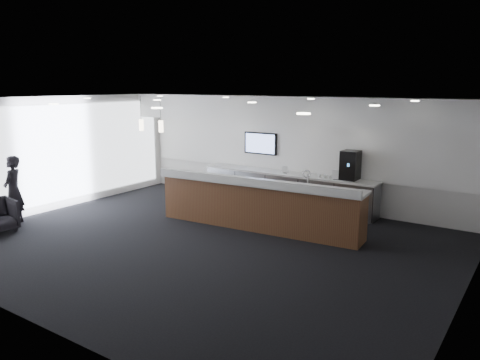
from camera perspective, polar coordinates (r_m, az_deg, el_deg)
The scene contains 24 objects.
ground at distance 10.02m, azimuth -4.46°, elevation -7.67°, with size 10.00×10.00×0.00m, color black.
ceiling at distance 9.46m, azimuth -4.75°, elevation 9.75°, with size 10.00×8.00×0.02m, color black.
back_wall at distance 12.95m, azimuth 6.52°, elevation 3.54°, with size 10.00×0.02×3.00m, color silver.
left_wall at distance 13.30m, azimuth -21.72°, elevation 3.00°, with size 0.02×8.00×3.00m, color silver.
right_wall at distance 7.65m, azimuth 26.19°, elevation -3.22°, with size 0.02×8.00×3.00m, color silver.
soffit_bulkhead at distance 12.45m, azimuth 5.67°, elevation 8.55°, with size 10.00×0.90×0.70m, color white.
alcove_panel at distance 12.91m, azimuth 6.47°, elevation 3.96°, with size 9.80×0.06×1.40m, color white.
window_blinds_wall at distance 13.27m, azimuth -21.62°, elevation 2.99°, with size 0.04×7.36×2.55m, color silver.
back_credenza at distance 12.82m, azimuth 5.67°, elevation -1.17°, with size 5.06×0.66×0.95m.
wall_tv at distance 13.34m, azimuth 2.53°, elevation 4.49°, with size 1.05×0.08×0.62m.
pendant_left at distance 11.71m, azimuth -11.46°, elevation 6.23°, with size 0.12×0.12×0.30m, color #FFEBC6.
pendant_right at distance 12.22m, azimuth -13.78°, elevation 6.34°, with size 0.12×0.12×0.30m, color #FFEBC6.
ceiling_can_lights at distance 9.47m, azimuth -4.74°, elevation 9.56°, with size 7.00×5.00×0.02m, color white, non-canonical shape.
service_counter at distance 10.83m, azimuth 2.20°, elevation -2.97°, with size 5.04×1.20×1.49m.
coffee_machine at distance 12.02m, azimuth 13.31°, elevation 1.77°, with size 0.42×0.55×0.73m.
info_sign_left at distance 12.65m, azimuth 5.49°, elevation 1.30°, with size 0.14×0.02×0.20m, color white.
info_sign_right at distance 11.97m, azimuth 11.58°, elevation 0.66°, with size 0.19×0.02×0.25m, color white.
lounge_guest at distance 12.33m, azimuth -25.89°, elevation -1.14°, with size 0.60×0.40×1.66m, color black.
cup_0 at distance 11.92m, azimuth 12.75°, elevation 0.16°, with size 0.09×0.09×0.09m, color white.
cup_1 at distance 11.97m, azimuth 12.13°, elevation 0.24°, with size 0.09×0.09×0.09m, color white.
cup_2 at distance 12.02m, azimuth 11.51°, elevation 0.31°, with size 0.09×0.09×0.09m, color white.
cup_3 at distance 12.08m, azimuth 10.90°, elevation 0.39°, with size 0.09×0.09×0.09m, color white.
cup_4 at distance 12.13m, azimuth 10.29°, elevation 0.46°, with size 0.09×0.09×0.09m, color white.
cup_5 at distance 12.19m, azimuth 9.69°, elevation 0.53°, with size 0.09×0.09×0.09m, color white.
Camera 1 is at (5.92, -7.38, 3.30)m, focal length 35.00 mm.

